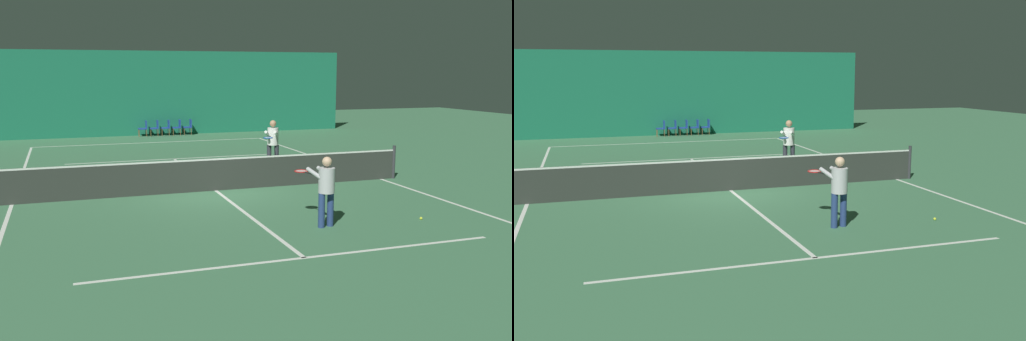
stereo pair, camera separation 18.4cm
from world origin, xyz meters
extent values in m
plane|color=#3D704C|center=(0.00, 0.00, 0.00)|extent=(60.00, 60.00, 0.00)
cube|color=#196B4C|center=(0.00, 15.21, 2.25)|extent=(23.00, 0.12, 4.49)
cube|color=silver|center=(0.00, 11.90, 0.00)|extent=(11.00, 0.10, 0.00)
cube|color=silver|center=(0.00, 6.40, 0.00)|extent=(8.25, 0.10, 0.00)
cube|color=silver|center=(0.00, -6.40, 0.00)|extent=(8.25, 0.10, 0.00)
cube|color=silver|center=(-5.50, 0.00, 0.00)|extent=(0.10, 23.80, 0.00)
cube|color=silver|center=(5.50, 0.00, 0.00)|extent=(0.10, 23.80, 0.00)
cube|color=silver|center=(0.00, 0.00, 0.00)|extent=(0.10, 12.80, 0.00)
cube|color=#2D332D|center=(0.00, 0.00, 0.47)|extent=(11.90, 0.02, 0.95)
cube|color=white|center=(0.00, 0.00, 0.92)|extent=(11.90, 0.02, 0.05)
cylinder|color=#333338|center=(5.95, 0.00, 0.53)|extent=(0.10, 0.10, 1.07)
cylinder|color=navy|center=(1.20, -4.60, 0.39)|extent=(0.18, 0.18, 0.78)
cylinder|color=navy|center=(1.44, -4.54, 0.39)|extent=(0.18, 0.18, 0.78)
cylinder|color=#B7B7BC|center=(1.32, -4.57, 1.06)|extent=(0.43, 0.43, 0.56)
sphere|color=#DBAD89|center=(1.32, -4.57, 1.48)|extent=(0.21, 0.21, 0.21)
cylinder|color=#B7B7BC|center=(1.13, -4.35, 1.19)|extent=(0.20, 0.54, 0.23)
cylinder|color=#B7B7BC|center=(1.41, -4.29, 1.19)|extent=(0.20, 0.54, 0.23)
cylinder|color=black|center=(1.18, -3.92, 1.12)|extent=(0.09, 0.31, 0.03)
torus|color=red|center=(1.12, -3.62, 1.12)|extent=(0.39, 0.39, 0.03)
cylinder|color=silver|center=(1.12, -3.62, 1.12)|extent=(0.33, 0.33, 0.00)
cylinder|color=#2D2D38|center=(3.05, 3.02, 0.42)|extent=(0.22, 0.22, 0.84)
cylinder|color=#2D2D38|center=(2.82, 3.16, 0.42)|extent=(0.22, 0.22, 0.84)
cylinder|color=white|center=(2.93, 3.09, 1.15)|extent=(0.54, 0.54, 0.61)
sphere|color=tan|center=(2.93, 3.09, 1.60)|extent=(0.23, 0.23, 0.23)
cylinder|color=white|center=(2.93, 2.77, 1.29)|extent=(0.38, 0.55, 0.25)
cylinder|color=white|center=(2.66, 2.93, 1.29)|extent=(0.38, 0.55, 0.25)
cylinder|color=black|center=(2.58, 2.48, 1.21)|extent=(0.18, 0.28, 0.03)
torus|color=#1951B2|center=(2.43, 2.21, 1.21)|extent=(0.45, 0.45, 0.03)
cylinder|color=silver|center=(2.43, 2.21, 1.21)|extent=(0.38, 0.38, 0.00)
cylinder|color=brown|center=(-0.28, 14.85, 0.20)|extent=(0.03, 0.03, 0.39)
cylinder|color=brown|center=(-0.28, 14.47, 0.20)|extent=(0.03, 0.03, 0.39)
cylinder|color=brown|center=(0.10, 14.85, 0.20)|extent=(0.03, 0.03, 0.39)
cylinder|color=brown|center=(0.10, 14.47, 0.20)|extent=(0.03, 0.03, 0.39)
cube|color=navy|center=(-0.09, 14.66, 0.41)|extent=(0.44, 0.44, 0.05)
cube|color=navy|center=(0.11, 14.66, 0.64)|extent=(0.04, 0.44, 0.40)
cylinder|color=brown|center=(0.32, 14.85, 0.20)|extent=(0.03, 0.03, 0.39)
cylinder|color=brown|center=(0.32, 14.47, 0.20)|extent=(0.03, 0.03, 0.39)
cylinder|color=brown|center=(0.70, 14.85, 0.20)|extent=(0.03, 0.03, 0.39)
cylinder|color=brown|center=(0.70, 14.47, 0.20)|extent=(0.03, 0.03, 0.39)
cube|color=navy|center=(0.51, 14.66, 0.41)|extent=(0.44, 0.44, 0.05)
cube|color=navy|center=(0.71, 14.66, 0.64)|extent=(0.04, 0.44, 0.40)
cylinder|color=brown|center=(0.92, 14.85, 0.20)|extent=(0.03, 0.03, 0.39)
cylinder|color=brown|center=(0.92, 14.47, 0.20)|extent=(0.03, 0.03, 0.39)
cylinder|color=brown|center=(1.30, 14.85, 0.20)|extent=(0.03, 0.03, 0.39)
cylinder|color=brown|center=(1.30, 14.47, 0.20)|extent=(0.03, 0.03, 0.39)
cube|color=navy|center=(1.11, 14.66, 0.41)|extent=(0.44, 0.44, 0.05)
cube|color=navy|center=(1.31, 14.66, 0.64)|extent=(0.04, 0.44, 0.40)
cylinder|color=brown|center=(1.52, 14.85, 0.20)|extent=(0.03, 0.03, 0.39)
cylinder|color=brown|center=(1.52, 14.47, 0.20)|extent=(0.03, 0.03, 0.39)
cylinder|color=brown|center=(1.90, 14.85, 0.20)|extent=(0.03, 0.03, 0.39)
cylinder|color=brown|center=(1.90, 14.47, 0.20)|extent=(0.03, 0.03, 0.39)
cube|color=navy|center=(1.71, 14.66, 0.41)|extent=(0.44, 0.44, 0.05)
cube|color=navy|center=(1.91, 14.66, 0.64)|extent=(0.04, 0.44, 0.40)
cylinder|color=brown|center=(2.12, 14.85, 0.20)|extent=(0.03, 0.03, 0.39)
cylinder|color=brown|center=(2.12, 14.47, 0.20)|extent=(0.03, 0.03, 0.39)
cylinder|color=brown|center=(2.50, 14.85, 0.20)|extent=(0.03, 0.03, 0.39)
cylinder|color=brown|center=(2.50, 14.47, 0.20)|extent=(0.03, 0.03, 0.39)
cube|color=navy|center=(2.31, 14.66, 0.41)|extent=(0.44, 0.44, 0.05)
cube|color=navy|center=(2.51, 14.66, 0.64)|extent=(0.04, 0.44, 0.40)
sphere|color=#D1DB33|center=(3.71, -4.75, 0.03)|extent=(0.07, 0.07, 0.07)
camera|label=1|loc=(-4.17, -15.75, 3.45)|focal=40.00mm
camera|label=2|loc=(-3.99, -15.81, 3.45)|focal=40.00mm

